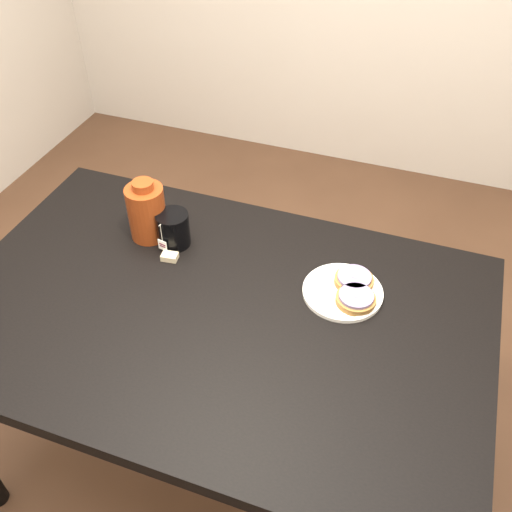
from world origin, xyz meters
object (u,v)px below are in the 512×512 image
bagel_front (356,299)px  table (217,329)px  bagel_back (354,280)px  mug (173,229)px  bagel_package (147,211)px  plate (343,291)px  teabag_pouch (170,257)px

bagel_front → table: bearing=-158.7°
bagel_back → mug: (-0.53, -0.00, 0.03)m
bagel_package → bagel_front: bearing=-6.9°
bagel_front → bagel_package: bagel_package is taller
table → bagel_package: 0.40m
plate → bagel_back: (0.02, 0.04, 0.02)m
table → bagel_back: bearing=32.0°
teabag_pouch → bagel_front: bearing=0.1°
bagel_front → mug: mug is taller
bagel_front → teabag_pouch: 0.53m
teabag_pouch → bagel_package: bearing=142.6°
table → bagel_back: (0.32, 0.20, 0.11)m
table → bagel_back: size_ratio=13.31×
table → bagel_back: 0.39m
bagel_back → bagel_front: size_ratio=0.76×
table → plate: (0.30, 0.16, 0.09)m
bagel_package → plate: bearing=-4.5°
bagel_back → teabag_pouch: size_ratio=2.34×
mug → teabag_pouch: size_ratio=3.26×
mug → teabag_pouch: bearing=-62.2°
plate → teabag_pouch: (-0.49, -0.03, 0.00)m
teabag_pouch → plate: bearing=3.6°
bagel_front → mug: bearing=173.0°
table → bagel_back: bagel_back is taller
bagel_back → bagel_front: 0.07m
bagel_back → mug: bearing=-180.0°
table → mug: bearing=137.1°
mug → bagel_package: bearing=-175.0°
table → bagel_package: size_ratio=7.41×
bagel_back → teabag_pouch: bagel_back is taller
bagel_back → bagel_front: same height
teabag_pouch → bagel_package: bagel_package is taller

